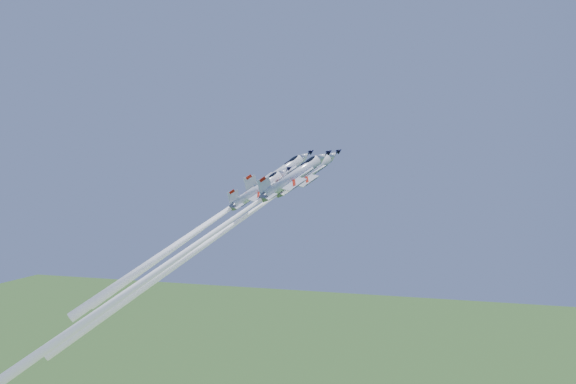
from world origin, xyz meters
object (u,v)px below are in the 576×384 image
(jet_slot, at_px, (201,229))
(jet_lead, at_px, (211,240))
(jet_right, at_px, (185,252))
(jet_left, at_px, (205,225))

(jet_slot, bearing_deg, jet_lead, 130.49)
(jet_right, distance_m, jet_slot, 6.69)
(jet_left, distance_m, jet_slot, 8.05)
(jet_left, distance_m, jet_right, 13.94)
(jet_right, xyz_separation_m, jet_slot, (0.37, 5.69, 3.50))
(jet_lead, relative_size, jet_right, 0.96)
(jet_lead, height_order, jet_slot, jet_lead)
(jet_right, bearing_deg, jet_slot, 136.16)
(jet_lead, distance_m, jet_slot, 4.06)
(jet_lead, xyz_separation_m, jet_right, (-0.91, -8.93, -1.13))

